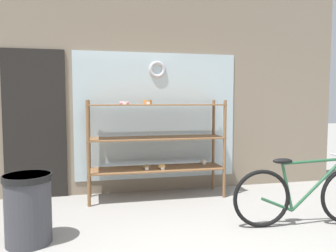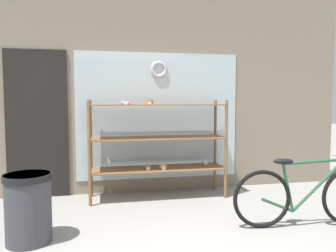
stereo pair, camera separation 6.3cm
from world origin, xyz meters
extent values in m
cube|color=gray|center=(0.00, 2.74, 1.63)|extent=(6.39, 0.08, 3.25)
cube|color=silver|center=(0.20, 2.69, 1.15)|extent=(2.46, 0.02, 1.90)
cube|color=black|center=(-1.55, 2.69, 1.05)|extent=(0.84, 0.03, 2.10)
torus|color=#B7B7BC|center=(0.20, 2.68, 1.85)|extent=(0.26, 0.06, 0.26)
cylinder|color=brown|center=(-0.82, 2.13, 0.70)|extent=(0.04, 0.04, 1.39)
cylinder|color=brown|center=(1.06, 2.13, 0.70)|extent=(0.04, 0.04, 1.39)
cylinder|color=brown|center=(-0.82, 2.58, 0.70)|extent=(0.04, 0.04, 1.39)
cylinder|color=brown|center=(1.06, 2.58, 0.70)|extent=(0.04, 0.04, 1.39)
cube|color=brown|center=(0.12, 2.35, 0.41)|extent=(1.92, 0.50, 0.02)
cube|color=brown|center=(0.12, 2.35, 0.86)|extent=(1.92, 0.50, 0.02)
cube|color=brown|center=(0.12, 2.35, 1.32)|extent=(1.92, 0.50, 0.02)
ellipsoid|color=brown|center=(-0.03, 2.30, 0.46)|extent=(0.10, 0.08, 0.07)
cube|color=white|center=(-0.03, 2.24, 0.44)|extent=(0.05, 0.00, 0.04)
torus|color=pink|center=(-0.33, 2.30, 1.35)|extent=(0.14, 0.14, 0.04)
cube|color=white|center=(-0.33, 2.22, 1.35)|extent=(0.05, 0.00, 0.04)
cylinder|color=#C67F42|center=(0.01, 2.44, 1.36)|extent=(0.13, 0.13, 0.06)
cube|color=white|center=(0.01, 2.37, 1.35)|extent=(0.05, 0.00, 0.04)
ellipsoid|color=tan|center=(0.18, 2.26, 0.46)|extent=(0.10, 0.09, 0.07)
cube|color=white|center=(0.18, 2.20, 0.44)|extent=(0.05, 0.00, 0.04)
ellipsoid|color=beige|center=(0.88, 2.50, 0.46)|extent=(0.10, 0.08, 0.07)
cube|color=white|center=(0.88, 2.44, 0.44)|extent=(0.05, 0.00, 0.04)
torus|color=black|center=(1.04, 0.99, 0.32)|extent=(0.64, 0.12, 0.64)
cylinder|color=#235133|center=(1.67, 0.92, 0.46)|extent=(0.60, 0.10, 0.59)
cylinder|color=#235133|center=(1.61, 0.93, 0.72)|extent=(0.70, 0.11, 0.07)
cylinder|color=#235133|center=(1.33, 0.96, 0.44)|extent=(0.16, 0.05, 0.53)
cylinder|color=#235133|center=(1.21, 0.98, 0.25)|extent=(0.36, 0.07, 0.17)
ellipsoid|color=black|center=(1.26, 0.97, 0.73)|extent=(0.23, 0.11, 0.06)
cylinder|color=#38383D|center=(-1.36, 1.11, 0.34)|extent=(0.43, 0.43, 0.68)
cylinder|color=black|center=(-1.36, 1.11, 0.65)|extent=(0.46, 0.46, 0.06)
camera|label=1|loc=(-0.71, -2.19, 1.39)|focal=35.00mm
camera|label=2|loc=(-0.65, -2.21, 1.39)|focal=35.00mm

